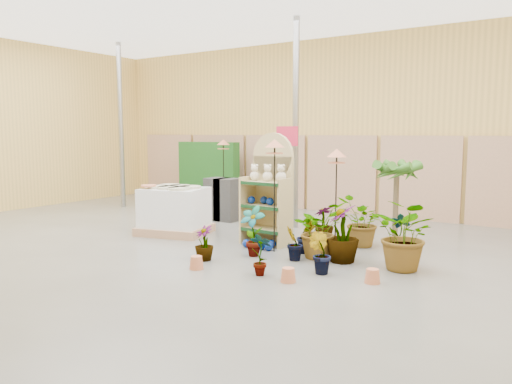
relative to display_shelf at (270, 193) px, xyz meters
The scene contains 25 objects.
room 1.64m from the display_shelf, 111.16° to the right, with size 15.20×12.10×4.70m.
display_shelf is the anchor object (origin of this frame).
teddy_bears 0.38m from the display_shelf, 77.43° to the right, with size 0.76×0.19×0.32m.
gazing_balls_shelf 0.18m from the display_shelf, 90.00° to the right, with size 0.76×0.26×0.14m.
gazing_balls_floor 0.99m from the display_shelf, 79.39° to the right, with size 0.63×0.39×0.15m.
pallet_stack 2.17m from the display_shelf, behind, with size 1.57×1.41×0.99m.
charcoal_planters 2.71m from the display_shelf, 146.73° to the left, with size 0.80×0.50×1.00m.
trellis_stock 5.34m from the display_shelf, 141.45° to the left, with size 2.00×0.30×1.80m, color #194E18.
offer_sign 1.30m from the display_shelf, 103.89° to the left, with size 0.50×0.08×2.20m.
bird_table_front 1.12m from the display_shelf, 52.34° to the right, with size 0.34×0.34×1.96m.
bird_table_right 1.48m from the display_shelf, ahead, with size 0.34×0.34×1.79m.
bird_table_back 3.94m from the display_shelf, 140.33° to the left, with size 0.34×0.34×1.89m.
palm 2.35m from the display_shelf, 27.26° to the left, with size 0.70×0.70×1.67m.
potted_plant_0 1.19m from the display_shelf, 73.89° to the right, with size 0.45×0.31×0.86m, color #2E621C.
potted_plant_1 1.54m from the display_shelf, 41.90° to the right, with size 0.32×0.26×0.58m, color #2E621C.
potted_plant_2 1.44m from the display_shelf, 22.35° to the right, with size 0.85×0.73×0.94m, color #2E621C.
potted_plant_3 1.86m from the display_shelf, 17.91° to the right, with size 0.53×0.53×0.94m, color #2E621C.
potted_plant_4 2.46m from the display_shelf, ahead, with size 0.39×0.27×0.75m, color #2E621C.
potted_plant_5 1.20m from the display_shelf, 20.18° to the right, with size 0.34×0.27×0.61m, color #2E621C.
potted_plant_6 1.75m from the display_shelf, 21.72° to the left, with size 0.83×0.72×0.92m, color #2E621C.
potted_plant_7 1.84m from the display_shelf, 97.06° to the right, with size 0.32×0.32×0.57m, color #2E621C.
potted_plant_8 2.27m from the display_shelf, 61.71° to the right, with size 0.33×0.23×0.63m, color #2E621C.
potted_plant_9 2.27m from the display_shelf, 38.49° to the right, with size 0.34×0.27×0.61m, color #2E621C.
potted_plant_10 2.79m from the display_shelf, 10.14° to the right, with size 0.98×0.85×1.09m, color #2E621C.
potted_plant_11 1.24m from the display_shelf, 46.22° to the left, with size 0.37×0.37×0.67m, color #2E621C.
Camera 1 is at (5.26, -5.99, 2.08)m, focal length 35.00 mm.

